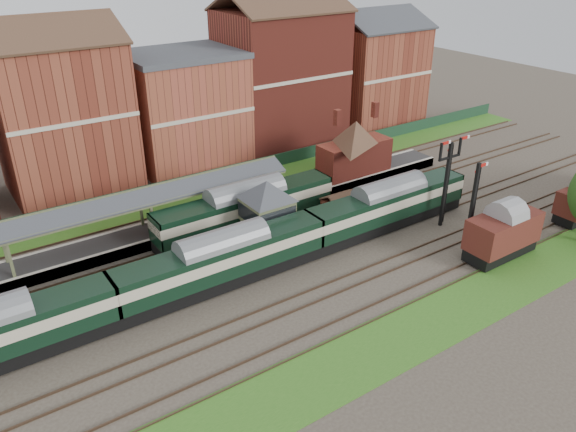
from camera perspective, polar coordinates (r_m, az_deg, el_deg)
ground at (r=47.18m, az=3.15°, el=-3.61°), size 160.00×160.00×0.00m
grass_back at (r=59.22m, az=-6.27°, el=2.91°), size 90.00×4.50×0.06m
grass_front at (r=39.99m, az=13.79°, el=-10.68°), size 90.00×5.00×0.06m
fence at (r=60.57m, az=-7.21°, el=4.16°), size 90.00×0.12×1.50m
platform at (r=51.93m, az=-7.80°, el=-0.19°), size 55.00×3.40×1.00m
signal_box at (r=46.49m, az=-2.13°, el=0.40°), size 5.40×5.40×6.00m
brick_hut at (r=51.63m, az=5.42°, el=0.64°), size 3.20×2.64×2.94m
station_building at (r=59.33m, az=6.81°, el=7.01°), size 8.10×8.10×5.90m
canopy at (r=48.14m, az=-14.44°, el=2.31°), size 26.00×3.89×4.08m
semaphore_bracket at (r=51.20m, az=15.82°, el=3.69°), size 3.60×0.25×8.18m
semaphore_siding at (r=47.42m, az=18.20°, el=0.83°), size 1.23×0.25×8.00m
town_backdrop at (r=64.50m, az=-10.64°, el=11.21°), size 69.00×10.00×16.00m
dmu_train at (r=41.89m, az=-6.58°, el=-4.43°), size 49.99×2.63×3.84m
platform_railcar at (r=49.32m, az=-4.29°, el=0.81°), size 17.01×2.68×3.92m
goods_van_a at (r=48.57m, az=20.99°, el=-1.57°), size 6.49×2.81×3.94m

